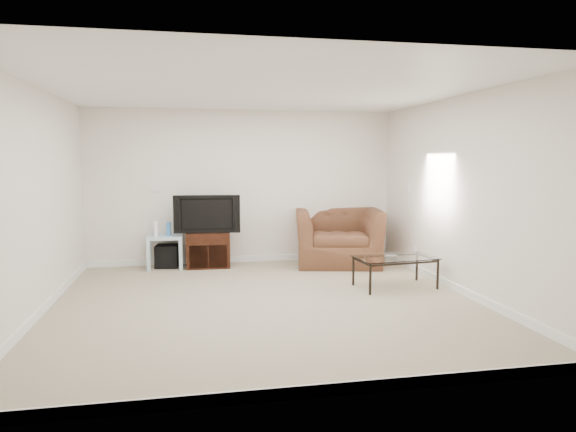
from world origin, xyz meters
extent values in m
plane|color=tan|center=(0.00, 0.00, 0.00)|extent=(5.00, 5.00, 0.00)
plane|color=white|center=(0.00, 0.00, 2.50)|extent=(5.00, 5.00, 0.00)
cube|color=silver|center=(0.00, 2.50, 1.25)|extent=(5.00, 0.02, 2.50)
cube|color=silver|center=(-2.50, 0.00, 1.25)|extent=(0.02, 5.00, 2.50)
cube|color=silver|center=(2.50, 0.00, 1.25)|extent=(0.02, 5.00, 2.50)
cube|color=white|center=(-1.40, 2.49, 1.25)|extent=(0.12, 0.02, 0.12)
cube|color=white|center=(2.49, 1.60, 1.25)|extent=(0.02, 0.09, 0.13)
cube|color=white|center=(2.49, 1.30, 0.30)|extent=(0.02, 0.08, 0.12)
cube|color=black|center=(-0.60, 2.18, 0.47)|extent=(0.35, 0.25, 0.05)
imported|color=black|center=(-0.60, 2.19, 0.86)|extent=(0.97, 0.28, 0.59)
cube|color=black|center=(-1.23, 2.30, 0.18)|extent=(0.39, 0.39, 0.35)
cube|color=white|center=(-1.39, 2.26, 0.63)|extent=(0.06, 0.17, 0.24)
cube|color=#337FCC|center=(-1.20, 2.26, 0.61)|extent=(0.06, 0.15, 0.20)
imported|color=brown|center=(1.50, 2.05, 0.60)|extent=(1.53, 1.16, 1.20)
cube|color=#B2B2B7|center=(1.76, 0.45, 0.42)|extent=(0.16, 0.05, 0.02)
camera|label=1|loc=(-0.87, -5.91, 1.71)|focal=32.00mm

